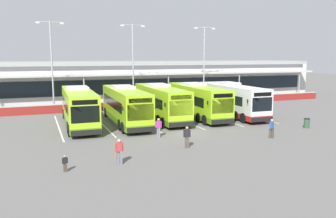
% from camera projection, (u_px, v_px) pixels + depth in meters
% --- Properties ---
extents(ground_plane, '(200.00, 200.00, 0.00)m').
position_uv_depth(ground_plane, '(183.00, 131.00, 31.09)').
color(ground_plane, '#605E5B').
extents(terminal_building, '(70.00, 13.00, 6.00)m').
position_uv_depth(terminal_building, '(116.00, 80.00, 55.40)').
color(terminal_building, silver).
rests_on(terminal_building, ground).
extents(red_barrier_wall, '(60.00, 0.40, 1.10)m').
position_uv_depth(red_barrier_wall, '(138.00, 104.00, 44.35)').
color(red_barrier_wall, maroon).
rests_on(red_barrier_wall, ground).
extents(coach_bus_leftmost, '(3.17, 12.22, 3.78)m').
position_uv_depth(coach_bus_leftmost, '(79.00, 108.00, 33.23)').
color(coach_bus_leftmost, '#9ED11E').
rests_on(coach_bus_leftmost, ground).
extents(coach_bus_left_centre, '(3.17, 12.22, 3.78)m').
position_uv_depth(coach_bus_left_centre, '(125.00, 106.00, 34.34)').
color(coach_bus_left_centre, '#9ED11E').
rests_on(coach_bus_left_centre, ground).
extents(coach_bus_centre, '(3.17, 12.22, 3.78)m').
position_uv_depth(coach_bus_centre, '(160.00, 103.00, 36.68)').
color(coach_bus_centre, '#9ED11E').
rests_on(coach_bus_centre, ground).
extents(coach_bus_right_centre, '(3.17, 12.22, 3.78)m').
position_uv_depth(coach_bus_right_centre, '(197.00, 101.00, 38.01)').
color(coach_bus_right_centre, '#9ED11E').
rests_on(coach_bus_right_centre, ground).
extents(coach_bus_rightmost, '(3.17, 12.22, 3.78)m').
position_uv_depth(coach_bus_rightmost, '(231.00, 100.00, 39.12)').
color(coach_bus_rightmost, silver).
rests_on(coach_bus_rightmost, ground).
extents(bay_stripe_far_west, '(0.14, 13.00, 0.01)m').
position_uv_depth(bay_stripe_far_west, '(59.00, 127.00, 32.83)').
color(bay_stripe_far_west, silver).
rests_on(bay_stripe_far_west, ground).
extents(bay_stripe_west, '(0.14, 13.00, 0.01)m').
position_uv_depth(bay_stripe_west, '(102.00, 124.00, 34.34)').
color(bay_stripe_west, silver).
rests_on(bay_stripe_west, ground).
extents(bay_stripe_mid_west, '(0.14, 13.00, 0.01)m').
position_uv_depth(bay_stripe_mid_west, '(142.00, 121.00, 35.85)').
color(bay_stripe_mid_west, silver).
rests_on(bay_stripe_mid_west, ground).
extents(bay_stripe_centre, '(0.14, 13.00, 0.01)m').
position_uv_depth(bay_stripe_centre, '(178.00, 118.00, 37.37)').
color(bay_stripe_centre, silver).
rests_on(bay_stripe_centre, ground).
extents(bay_stripe_mid_east, '(0.14, 13.00, 0.01)m').
position_uv_depth(bay_stripe_mid_east, '(212.00, 116.00, 38.88)').
color(bay_stripe_mid_east, silver).
rests_on(bay_stripe_mid_east, ground).
extents(bay_stripe_east, '(0.14, 13.00, 0.01)m').
position_uv_depth(bay_stripe_east, '(243.00, 114.00, 40.39)').
color(bay_stripe_east, silver).
rests_on(bay_stripe_east, ground).
extents(pedestrian_with_handbag, '(0.62, 0.34, 1.62)m').
position_uv_depth(pedestrian_with_handbag, '(119.00, 151.00, 21.22)').
color(pedestrian_with_handbag, slate).
rests_on(pedestrian_with_handbag, ground).
extents(pedestrian_in_dark_coat, '(0.53, 0.39, 1.62)m').
position_uv_depth(pedestrian_in_dark_coat, '(187.00, 136.00, 25.07)').
color(pedestrian_in_dark_coat, '#4C4238').
rests_on(pedestrian_in_dark_coat, ground).
extents(pedestrian_child, '(0.33, 0.18, 1.00)m').
position_uv_depth(pedestrian_child, '(65.00, 163.00, 19.85)').
color(pedestrian_child, '#4C4238').
rests_on(pedestrian_child, ground).
extents(pedestrian_near_bin, '(0.52, 0.40, 1.62)m').
position_uv_depth(pedestrian_near_bin, '(159.00, 127.00, 28.44)').
color(pedestrian_near_bin, slate).
rests_on(pedestrian_near_bin, ground).
extents(pedestrian_approaching_bus, '(0.52, 0.34, 1.62)m').
position_uv_depth(pedestrian_approaching_bus, '(272.00, 128.00, 28.07)').
color(pedestrian_approaching_bus, '#4C4238').
rests_on(pedestrian_approaching_bus, ground).
extents(lamp_post_west, '(3.24, 0.28, 11.00)m').
position_uv_depth(lamp_post_west, '(52.00, 60.00, 41.35)').
color(lamp_post_west, '#9E9EA3').
rests_on(lamp_post_west, ground).
extents(lamp_post_centre, '(3.24, 0.28, 11.00)m').
position_uv_depth(lamp_post_centre, '(133.00, 60.00, 45.13)').
color(lamp_post_centre, '#9E9EA3').
rests_on(lamp_post_centre, ground).
extents(lamp_post_east, '(3.24, 0.28, 11.00)m').
position_uv_depth(lamp_post_east, '(204.00, 60.00, 49.12)').
color(lamp_post_east, '#9E9EA3').
rests_on(lamp_post_east, ground).
extents(litter_bin, '(0.54, 0.54, 0.93)m').
position_uv_depth(litter_bin, '(307.00, 123.00, 32.21)').
color(litter_bin, '#2D5133').
rests_on(litter_bin, ground).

